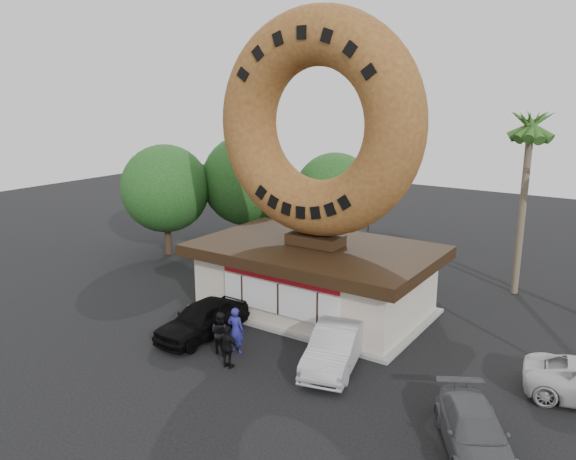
% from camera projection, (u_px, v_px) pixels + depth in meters
% --- Properties ---
extents(ground, '(90.00, 90.00, 0.00)m').
position_uv_depth(ground, '(237.00, 357.00, 22.49)').
color(ground, black).
rests_on(ground, ground).
extents(donut_shop, '(11.20, 7.20, 3.80)m').
position_uv_depth(donut_shop, '(315.00, 276.00, 26.88)').
color(donut_shop, beige).
rests_on(donut_shop, ground).
extents(giant_donut, '(10.24, 2.61, 10.24)m').
position_uv_depth(giant_donut, '(317.00, 124.00, 25.17)').
color(giant_donut, olive).
rests_on(giant_donut, donut_shop).
extents(tree_west, '(6.00, 6.00, 7.65)m').
position_uv_depth(tree_west, '(247.00, 180.00, 36.98)').
color(tree_west, '#473321').
rests_on(tree_west, ground).
extents(tree_mid, '(5.20, 5.20, 6.63)m').
position_uv_depth(tree_mid, '(335.00, 193.00, 35.77)').
color(tree_mid, '#473321').
rests_on(tree_mid, ground).
extents(tree_far, '(5.60, 5.60, 7.14)m').
position_uv_depth(tree_far, '(165.00, 189.00, 35.73)').
color(tree_far, '#473321').
rests_on(tree_far, ground).
extents(palm_near, '(2.60, 2.60, 9.75)m').
position_uv_depth(palm_near, '(530.00, 132.00, 27.68)').
color(palm_near, '#726651').
rests_on(palm_near, ground).
extents(street_lamp, '(2.11, 0.20, 8.00)m').
position_uv_depth(street_lamp, '(373.00, 187.00, 35.30)').
color(street_lamp, '#59595E').
rests_on(street_lamp, ground).
extents(person_left, '(0.79, 0.60, 1.94)m').
position_uv_depth(person_left, '(236.00, 330.00, 22.67)').
color(person_left, navy).
rests_on(person_left, ground).
extents(person_center, '(0.87, 0.68, 1.76)m').
position_uv_depth(person_center, '(220.00, 333.00, 22.67)').
color(person_center, black).
rests_on(person_center, ground).
extents(person_right, '(1.01, 0.45, 1.70)m').
position_uv_depth(person_right, '(228.00, 347.00, 21.46)').
color(person_right, black).
rests_on(person_right, ground).
extents(car_black, '(2.05, 4.69, 1.57)m').
position_uv_depth(car_black, '(202.00, 319.00, 24.26)').
color(car_black, black).
rests_on(car_black, ground).
extents(car_silver, '(2.83, 5.03, 1.57)m').
position_uv_depth(car_silver, '(335.00, 347.00, 21.63)').
color(car_silver, '#AEADB2').
rests_on(car_silver, ground).
extents(car_grey, '(3.73, 4.72, 1.28)m').
position_uv_depth(car_grey, '(474.00, 432.00, 16.49)').
color(car_grey, '#545558').
rests_on(car_grey, ground).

